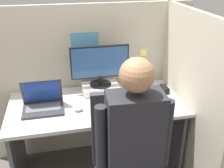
# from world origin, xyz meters

# --- Properties ---
(cubicle_panel_back) EXTENTS (1.97, 0.05, 1.50)m
(cubicle_panel_back) POSITION_xyz_m (-0.00, 0.72, 0.75)
(cubicle_panel_back) COLOR #B7AD99
(cubicle_panel_back) RESTS_ON ground
(cubicle_panel_right) EXTENTS (0.04, 1.34, 1.50)m
(cubicle_panel_right) POSITION_xyz_m (0.76, 0.28, 0.75)
(cubicle_panel_right) COLOR #B7AD99
(cubicle_panel_right) RESTS_ON ground
(desk) EXTENTS (1.47, 0.70, 0.73)m
(desk) POSITION_xyz_m (0.00, 0.35, 0.55)
(desk) COLOR #B7B7B2
(desk) RESTS_ON ground
(paper_box) EXTENTS (0.33, 0.21, 0.07)m
(paper_box) POSITION_xyz_m (0.07, 0.54, 0.77)
(paper_box) COLOR white
(paper_box) RESTS_ON desk
(monitor) EXTENTS (0.52, 0.20, 0.37)m
(monitor) POSITION_xyz_m (0.07, 0.55, 1.00)
(monitor) COLOR black
(monitor) RESTS_ON paper_box
(laptop) EXTENTS (0.33, 0.24, 0.25)m
(laptop) POSITION_xyz_m (-0.44, 0.34, 0.78)
(laptop) COLOR #2D2D33
(laptop) RESTS_ON desk
(mouse) EXTENTS (0.07, 0.05, 0.03)m
(mouse) POSITION_xyz_m (-0.16, 0.24, 0.75)
(mouse) COLOR gray
(mouse) RESTS_ON desk
(stapler) EXTENTS (0.05, 0.12, 0.05)m
(stapler) POSITION_xyz_m (0.65, 0.42, 0.76)
(stapler) COLOR black
(stapler) RESTS_ON desk
(carrot_toy) EXTENTS (0.05, 0.14, 0.05)m
(carrot_toy) POSITION_xyz_m (0.11, 0.16, 0.76)
(carrot_toy) COLOR orange
(carrot_toy) RESTS_ON desk
(office_chair) EXTENTS (0.52, 0.57, 1.04)m
(office_chair) POSITION_xyz_m (0.12, -0.23, 0.51)
(office_chair) COLOR #2D2D33
(office_chair) RESTS_ON ground
(person) EXTENTS (0.48, 0.46, 1.37)m
(person) POSITION_xyz_m (0.13, -0.39, 0.78)
(person) COLOR #282D4C
(person) RESTS_ON ground
(coffee_mug) EXTENTS (0.09, 0.09, 0.10)m
(coffee_mug) POSITION_xyz_m (0.44, 0.58, 0.78)
(coffee_mug) COLOR white
(coffee_mug) RESTS_ON desk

